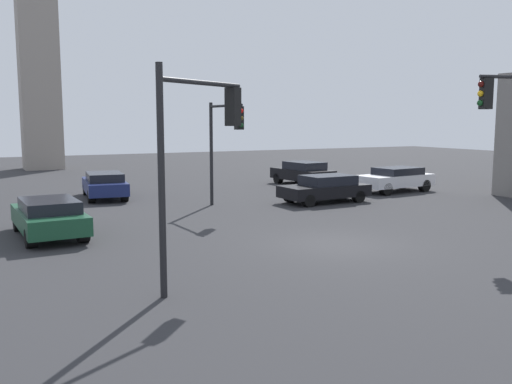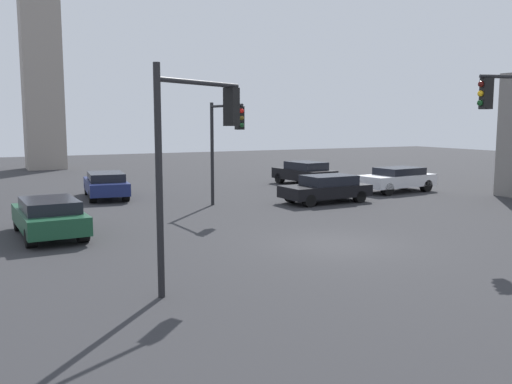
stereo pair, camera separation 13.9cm
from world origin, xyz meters
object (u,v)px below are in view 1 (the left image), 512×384
car_5 (325,188)px  car_0 (303,173)px  car_2 (395,179)px  traffic_light_0 (200,135)px  car_1 (105,184)px  traffic_light_2 (225,132)px  car_3 (49,216)px

car_5 → car_0: bearing=-115.2°
car_0 → car_2: 6.07m
traffic_light_0 → car_1: bearing=56.0°
car_1 → car_5: (9.45, -6.56, -0.02)m
car_2 → car_1: bearing=-23.6°
traffic_light_0 → traffic_light_2: traffic_light_0 is taller
car_1 → car_2: 16.15m
car_2 → car_5: size_ratio=1.06×
car_5 → car_2: bearing=-166.5°
car_0 → car_5: bearing=150.3°
car_3 → car_5: bearing=-82.3°
car_0 → car_3: 18.78m
car_1 → car_5: 11.50m
car_1 → car_2: (15.37, -4.96, 0.02)m
traffic_light_0 → car_1: 16.86m
traffic_light_2 → car_1: (-4.17, 6.17, -2.78)m
car_3 → car_0: bearing=-62.7°
traffic_light_0 → car_3: bearing=79.4°
car_0 → car_1: (-12.48, -0.38, -0.05)m
car_2 → car_5: car_2 is taller
car_1 → car_5: size_ratio=1.09×
traffic_light_2 → car_5: size_ratio=1.09×
traffic_light_2 → car_5: (5.27, -0.39, -2.80)m
car_2 → car_0: bearing=-67.3°
traffic_light_0 → traffic_light_2: bearing=32.8°
car_1 → car_3: size_ratio=1.04×
traffic_light_0 → car_0: (13.60, 16.94, -2.92)m
car_2 → car_3: car_2 is taller
traffic_light_0 → car_0: traffic_light_0 is taller
car_0 → car_3: car_0 is taller
traffic_light_0 → car_2: traffic_light_0 is taller
car_0 → car_2: bearing=-157.7°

